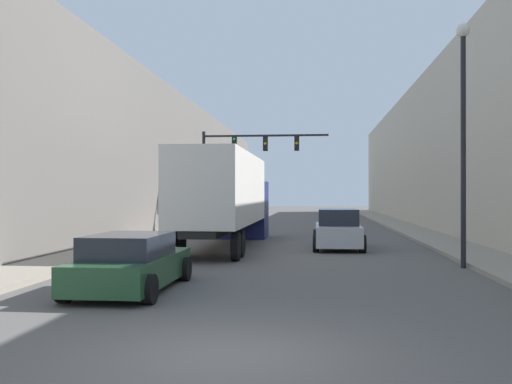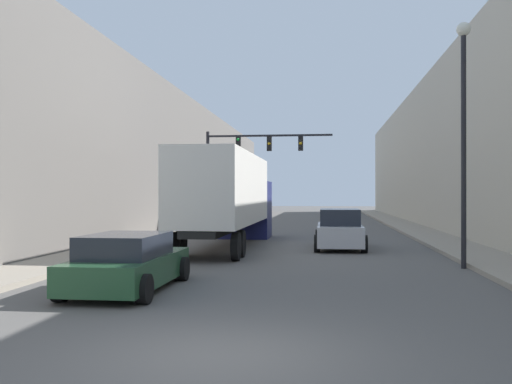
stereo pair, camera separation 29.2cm
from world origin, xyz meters
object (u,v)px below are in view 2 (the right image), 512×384
at_px(semi_truck, 229,196).
at_px(sedan_car, 128,263).
at_px(street_lamp, 464,113).
at_px(traffic_signal_gantry, 242,159).
at_px(suv_car, 340,230).

distance_m(semi_truck, sedan_car, 11.57).
height_order(sedan_car, street_lamp, street_lamp).
height_order(traffic_signal_gantry, street_lamp, street_lamp).
distance_m(semi_truck, suv_car, 5.02).
height_order(semi_truck, street_lamp, street_lamp).
relative_size(semi_truck, suv_car, 2.79).
distance_m(sedan_car, suv_car, 12.36).
bearing_deg(semi_truck, suv_car, -3.48).
bearing_deg(street_lamp, traffic_signal_gantry, 119.10).
bearing_deg(traffic_signal_gantry, street_lamp, -60.90).
height_order(sedan_car, suv_car, suv_car).
bearing_deg(suv_car, traffic_signal_gantry, 117.82).
bearing_deg(sedan_car, traffic_signal_gantry, 91.17).
bearing_deg(street_lamp, suv_car, 121.34).
bearing_deg(semi_truck, sedan_car, -92.63).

